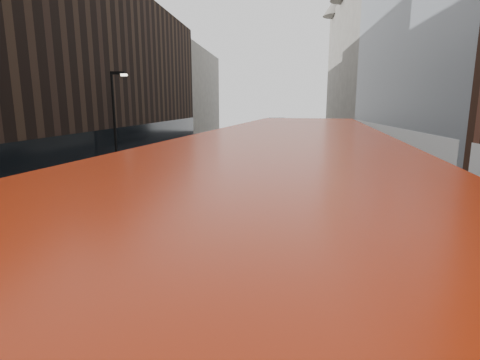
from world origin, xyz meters
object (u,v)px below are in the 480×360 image
(grey_bus, at_px, (280,130))
(car_c, at_px, (306,161))
(car_b, at_px, (305,173))
(street_lamp, at_px, (116,120))
(car_a, at_px, (269,172))
(red_bus, at_px, (291,256))

(grey_bus, xyz_separation_m, car_c, (2.25, -20.55, -1.14))
(car_b, bearing_deg, grey_bus, 100.93)
(street_lamp, distance_m, car_a, 10.40)
(street_lamp, xyz_separation_m, car_a, (9.59, 2.00, -3.49))
(street_lamp, xyz_separation_m, car_c, (12.43, 7.62, -3.53))
(car_a, bearing_deg, car_b, 4.23)
(red_bus, height_order, grey_bus, red_bus)
(grey_bus, height_order, car_b, grey_bus)
(street_lamp, xyz_separation_m, car_b, (12.04, 2.27, -3.54))
(car_a, bearing_deg, street_lamp, -170.23)
(car_b, relative_size, car_c, 0.86)
(grey_bus, xyz_separation_m, car_b, (1.87, -25.90, -1.15))
(street_lamp, height_order, car_a, street_lamp)
(street_lamp, height_order, red_bus, street_lamp)
(red_bus, bearing_deg, car_b, 91.62)
(grey_bus, xyz_separation_m, car_a, (-0.59, -26.16, -1.10))
(grey_bus, bearing_deg, car_a, -98.69)
(car_b, height_order, car_c, car_c)
(car_b, bearing_deg, car_a, -166.95)
(car_b, bearing_deg, red_bus, -87.46)
(red_bus, bearing_deg, car_c, 91.65)
(car_b, xyz_separation_m, car_c, (0.39, 5.35, 0.01))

